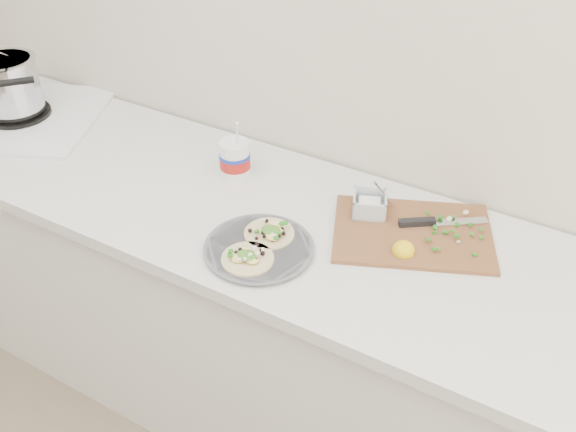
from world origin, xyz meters
The scene contains 5 objects.
counter centered at (0.00, 1.43, 0.45)m, with size 2.44×0.66×0.90m.
stove centered at (-0.90, 1.45, 0.99)m, with size 0.71×0.69×0.26m.
taco_plate centered at (0.21, 1.26, 0.92)m, with size 0.29×0.29×0.04m.
tub centered at (-0.05, 1.54, 0.97)m, with size 0.09×0.09×0.21m.
cutboard centered at (0.52, 1.53, 0.92)m, with size 0.50×0.43×0.07m.
Camera 1 is at (0.92, 0.19, 1.97)m, focal length 40.00 mm.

